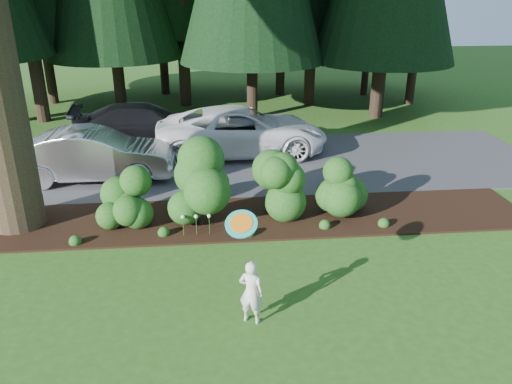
% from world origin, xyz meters
% --- Properties ---
extents(ground, '(80.00, 80.00, 0.00)m').
position_xyz_m(ground, '(0.00, 0.00, 0.00)').
color(ground, '#2C5217').
rests_on(ground, ground).
extents(mulch_bed, '(16.00, 2.50, 0.05)m').
position_xyz_m(mulch_bed, '(0.00, 3.25, 0.03)').
color(mulch_bed, black).
rests_on(mulch_bed, ground).
extents(driveway, '(22.00, 6.00, 0.03)m').
position_xyz_m(driveway, '(0.00, 7.50, 0.01)').
color(driveway, '#38383A').
rests_on(driveway, ground).
extents(shrub_row, '(6.53, 1.60, 1.61)m').
position_xyz_m(shrub_row, '(0.77, 3.14, 0.81)').
color(shrub_row, '#204314').
rests_on(shrub_row, ground).
extents(lily_cluster, '(0.69, 0.09, 0.57)m').
position_xyz_m(lily_cluster, '(-0.30, 2.40, 0.50)').
color(lily_cluster, '#204314').
rests_on(lily_cluster, ground).
extents(car_silver_wagon, '(4.62, 1.66, 1.52)m').
position_xyz_m(car_silver_wagon, '(-3.32, 6.39, 0.79)').
color(car_silver_wagon, silver).
rests_on(car_silver_wagon, driveway).
extents(car_white_suv, '(5.82, 2.78, 1.60)m').
position_xyz_m(car_white_suv, '(1.19, 8.44, 0.83)').
color(car_white_suv, white).
rests_on(car_white_suv, driveway).
extents(car_dark_suv, '(5.34, 2.60, 1.50)m').
position_xyz_m(car_dark_suv, '(-2.17, 9.80, 0.78)').
color(car_dark_suv, black).
rests_on(car_dark_suv, driveway).
extents(child, '(0.51, 0.43, 1.19)m').
position_xyz_m(child, '(0.69, -0.86, 0.59)').
color(child, silver).
rests_on(child, ground).
extents(frisbee, '(0.56, 0.46, 0.37)m').
position_xyz_m(frisbee, '(0.53, -0.91, 1.91)').
color(frisbee, teal).
rests_on(frisbee, ground).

